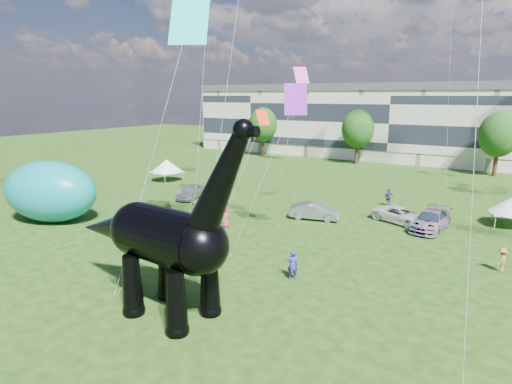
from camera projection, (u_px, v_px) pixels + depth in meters
The scene contains 13 objects.
ground at pixel (219, 332), 20.41m from camera, with size 220.00×220.00×0.00m, color #16330C.
terrace_row at pixel (398, 125), 74.32m from camera, with size 78.00×11.00×12.00m, color beige.
tree_far_left at pixel (263, 122), 78.33m from camera, with size 5.20×5.20×9.44m.
tree_mid_left at pixel (358, 126), 68.93m from camera, with size 5.20×5.20×9.44m.
tree_mid_right at pixel (499, 131), 58.48m from camera, with size 5.20×5.20×9.44m.
dinosaur_sculpture at pixel (161, 239), 21.64m from camera, with size 12.92×3.72×10.55m.
car_silver at pixel (191, 192), 46.66m from camera, with size 1.83×4.55×1.55m, color #BABABF.
car_grey at pixel (315, 211), 38.87m from camera, with size 1.58×4.52×1.49m, color gray.
car_white at pixel (401, 215), 37.77m from camera, with size 2.38×5.16×1.43m, color silver.
car_dark at pixel (431, 220), 35.86m from camera, with size 2.27×5.57×1.62m, color #595960.
gazebo_left at pixel (167, 166), 56.10m from camera, with size 4.72×4.72×2.87m.
inflatable_teal at pixel (50, 191), 37.90m from camera, with size 8.77×5.48×5.48m, color #0B848C.
visitors at pixel (375, 242), 30.29m from camera, with size 32.54×46.48×1.89m.
Camera 1 is at (11.38, -14.59, 11.07)m, focal length 30.00 mm.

